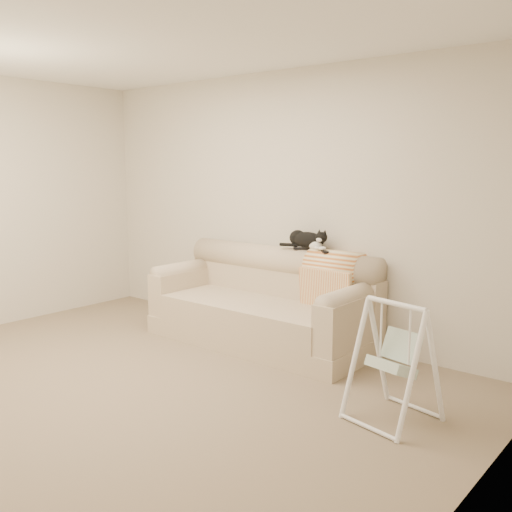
% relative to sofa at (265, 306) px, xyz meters
% --- Properties ---
extents(ground_plane, '(5.00, 5.00, 0.00)m').
position_rel_sofa_xyz_m(ground_plane, '(-0.05, -1.62, -0.35)').
color(ground_plane, '#796554').
rests_on(ground_plane, ground).
extents(room_shell, '(5.04, 4.04, 2.60)m').
position_rel_sofa_xyz_m(room_shell, '(-0.05, -1.62, 1.18)').
color(room_shell, beige).
rests_on(room_shell, ground).
extents(sofa, '(2.20, 0.93, 0.90)m').
position_rel_sofa_xyz_m(sofa, '(0.00, 0.00, 0.00)').
color(sofa, tan).
rests_on(sofa, ground).
extents(remote_a, '(0.18, 0.13, 0.03)m').
position_rel_sofa_xyz_m(remote_a, '(0.27, 0.25, 0.56)').
color(remote_a, black).
rests_on(remote_a, sofa).
extents(remote_b, '(0.16, 0.14, 0.02)m').
position_rel_sofa_xyz_m(remote_b, '(0.52, 0.21, 0.56)').
color(remote_b, black).
rests_on(remote_b, sofa).
extents(tuxedo_cat, '(0.51, 0.19, 0.20)m').
position_rel_sofa_xyz_m(tuxedo_cat, '(0.32, 0.25, 0.64)').
color(tuxedo_cat, black).
rests_on(tuxedo_cat, sofa).
extents(throw_blanket, '(0.53, 0.38, 0.58)m').
position_rel_sofa_xyz_m(throw_blanket, '(0.63, 0.23, 0.37)').
color(throw_blanket, '#C66727').
rests_on(throw_blanket, sofa).
extents(baby_swing, '(0.59, 0.62, 0.82)m').
position_rel_sofa_xyz_m(baby_swing, '(1.74, -0.80, 0.06)').
color(baby_swing, white).
rests_on(baby_swing, ground).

